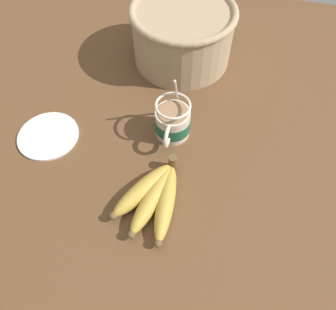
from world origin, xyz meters
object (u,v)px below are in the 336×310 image
banana_bunch (153,197)px  small_plate (48,136)px  woven_basket (183,33)px  coffee_mug (173,122)px

banana_bunch → small_plate: banana_bunch is taller
woven_basket → small_plate: bearing=-35.2°
banana_bunch → small_plate: 30.77cm
woven_basket → small_plate: (35.30, -24.94, -7.92)cm
banana_bunch → woven_basket: size_ratio=0.72×
woven_basket → small_plate: size_ratio=1.94×
coffee_mug → banana_bunch: 18.69cm
small_plate → banana_bunch: bearing=70.1°
coffee_mug → banana_bunch: bearing=0.8°
coffee_mug → small_plate: size_ratio=1.08×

